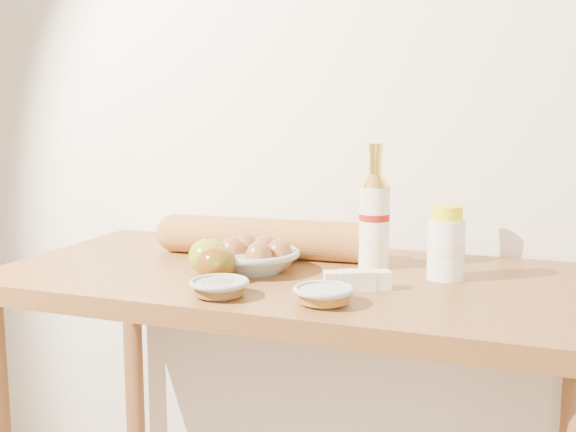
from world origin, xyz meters
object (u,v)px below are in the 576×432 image
object	(u,v)px
bourbon_bottle	(374,218)
cream_bottle	(446,245)
table	(293,331)
baguette	(265,238)
egg_bowl	(253,257)

from	to	relation	value
bourbon_bottle	cream_bottle	distance (m)	0.16
table	baguette	distance (m)	0.23
table	egg_bowl	bearing A→B (deg)	-166.69
egg_bowl	baguette	world-z (taller)	baguette
bourbon_bottle	egg_bowl	xyz separation A→B (m)	(-0.22, -0.12, -0.08)
cream_bottle	bourbon_bottle	bearing A→B (deg)	159.43
table	bourbon_bottle	world-z (taller)	bourbon_bottle
baguette	table	bearing A→B (deg)	-50.75
bourbon_bottle	cream_bottle	xyz separation A→B (m)	(0.15, -0.04, -0.04)
bourbon_bottle	cream_bottle	world-z (taller)	bourbon_bottle
table	egg_bowl	distance (m)	0.17
table	egg_bowl	size ratio (longest dim) A/B	4.71
bourbon_bottle	cream_bottle	bearing A→B (deg)	-25.18
bourbon_bottle	table	bearing A→B (deg)	-154.96
egg_bowl	baguette	xyz separation A→B (m)	(-0.03, 0.13, 0.01)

